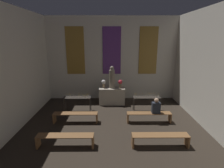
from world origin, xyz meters
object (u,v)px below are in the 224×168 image
candle_rack_left (77,99)px  pew_back_right (149,115)px  altar (112,96)px  flower_vase_left (104,83)px  person_seated (156,106)px  candle_rack_right (147,99)px  flower_vase_right (120,83)px  pew_third_left (65,138)px  pew_third_right (160,138)px  pew_back_left (76,116)px  statue (112,78)px

candle_rack_left → pew_back_right: size_ratio=0.70×
altar → flower_vase_left: 0.89m
pew_back_right → person_seated: 0.51m
candle_rack_left → candle_rack_right: 3.54m
flower_vase_right → pew_third_left: (-2.11, -4.15, -0.90)m
flower_vase_left → candle_rack_right: 2.55m
pew_third_left → altar: bearing=68.4°
flower_vase_right → pew_third_right: (1.17, -4.15, -0.90)m
pew_back_right → person_seated: bearing=0.0°
candle_rack_right → pew_third_left: 4.60m
pew_third_left → person_seated: person_seated is taller
flower_vase_right → pew_third_left: flower_vase_right is taller
pew_third_right → pew_back_right: (0.00, 1.82, 0.00)m
candle_rack_left → person_seated: size_ratio=1.98×
pew_back_right → candle_rack_left: bearing=160.1°
candle_rack_right → pew_back_right: bearing=-96.1°
flower_vase_left → pew_back_left: bearing=-116.8°
altar → candle_rack_right: 2.09m
candle_rack_right → person_seated: 1.25m
candle_rack_left → pew_third_left: candle_rack_left is taller
statue → flower_vase_right: statue is taller
statue → person_seated: (1.93, -2.33, -0.77)m
candle_rack_right → candle_rack_left: bearing=-180.0°
pew_back_left → pew_third_left: bearing=-90.0°
pew_back_left → pew_back_right: same height
flower_vase_right → candle_rack_right: bearing=-39.7°
candle_rack_right → pew_third_right: bearing=-92.5°
altar → pew_back_right: bearing=-54.8°
altar → flower_vase_left: flower_vase_left is taller
statue → person_seated: size_ratio=1.79×
altar → pew_third_left: size_ratio=0.73×
statue → person_seated: statue is taller
candle_rack_right → altar: bearing=148.5°
candle_rack_right → pew_back_right: candle_rack_right is taller
altar → pew_third_right: size_ratio=0.73×
candle_rack_right → pew_third_right: 3.09m
candle_rack_left → person_seated: 3.90m
flower_vase_right → pew_third_left: size_ratio=0.24×
candle_rack_right → person_seated: bearing=-82.8°
candle_rack_right → pew_back_left: bearing=-160.1°
altar → flower_vase_right: flower_vase_right is taller
pew_third_left → flower_vase_right: bearing=63.0°
pew_back_left → person_seated: person_seated is taller
flower_vase_left → pew_third_left: 4.40m
flower_vase_left → pew_back_left: size_ratio=0.24×
statue → pew_back_right: size_ratio=0.63×
flower_vase_left → candle_rack_left: 1.78m
person_seated → pew_third_left: bearing=-153.0°
candle_rack_right → pew_third_right: (-0.13, -3.06, -0.35)m
altar → pew_back_right: 2.85m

